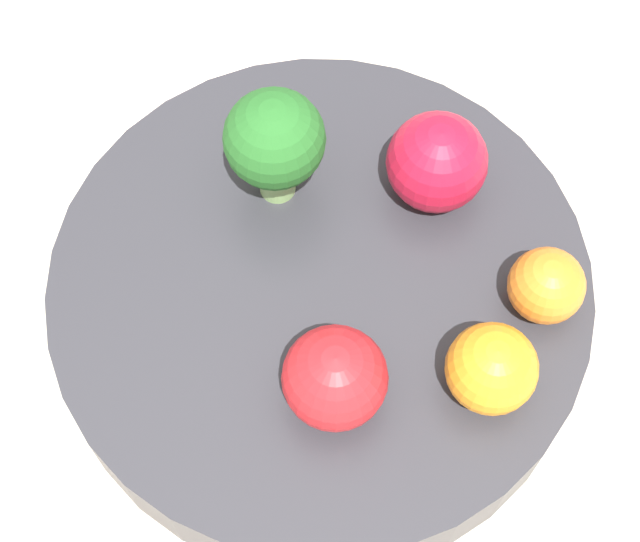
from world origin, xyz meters
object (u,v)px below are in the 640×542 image
object	(u,v)px
broccoli	(275,142)
bowl	(320,299)
apple_red	(335,378)
orange_back	(546,286)
apple_green	(437,162)
orange_front	(492,369)

from	to	relation	value
broccoli	bowl	bearing A→B (deg)	-128.04
apple_red	orange_back	size ratio (longest dim) A/B	1.30
apple_green	orange_back	bearing A→B (deg)	-112.94
orange_front	orange_back	bearing A→B (deg)	-4.88
broccoli	apple_red	distance (m)	0.11
bowl	orange_back	size ratio (longest dim) A/B	7.28
bowl	orange_back	distance (m)	0.11
apple_green	orange_front	bearing A→B (deg)	-139.87
apple_green	orange_back	distance (m)	0.07
broccoli	apple_red	xyz separation A→B (m)	(-0.08, -0.07, -0.02)
apple_red	broccoli	bearing A→B (deg)	43.71
orange_front	apple_green	bearing A→B (deg)	40.13
orange_front	orange_back	size ratio (longest dim) A/B	1.15
bowl	orange_front	size ratio (longest dim) A/B	6.33
apple_red	apple_green	world-z (taller)	apple_green
bowl	orange_front	xyz separation A→B (m)	(-0.01, -0.09, 0.04)
apple_green	apple_red	bearing A→B (deg)	-174.86
orange_back	bowl	bearing A→B (deg)	113.42
apple_red	bowl	bearing A→B (deg)	35.91
broccoli	apple_green	size ratio (longest dim) A/B	1.41
orange_back	apple_green	bearing A→B (deg)	67.06
orange_front	bowl	bearing A→B (deg)	84.62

